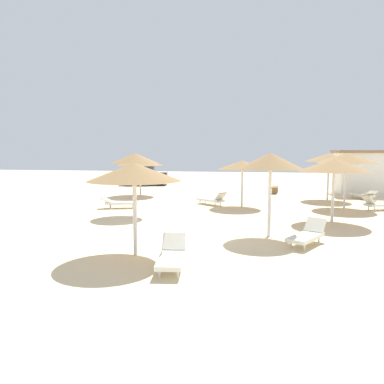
{
  "coord_description": "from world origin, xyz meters",
  "views": [
    {
      "loc": [
        2.79,
        -13.07,
        3.05
      ],
      "look_at": [
        0.0,
        3.0,
        1.2
      ],
      "focal_mm": 33.75,
      "sensor_mm": 36.0,
      "label": 1
    }
  ],
  "objects_px": {
    "parasol_4": "(135,159)",
    "lounger_2": "(212,199)",
    "parasol_6": "(334,165)",
    "parasol_1": "(329,157)",
    "parasol_2": "(242,165)",
    "parasol_3": "(134,172)",
    "parasol_7": "(140,162)",
    "lounger_3": "(172,256)",
    "parasol_0": "(270,161)",
    "lounger_1": "(363,195)",
    "beach_cabana": "(370,172)",
    "parked_car": "(145,176)",
    "lounger_0": "(307,235)",
    "parasol_5": "(346,158)",
    "lounger_5": "(379,204)",
    "bench_0": "(275,189)",
    "lounger_4": "(119,202)"
  },
  "relations": [
    {
      "from": "parasol_4",
      "to": "lounger_2",
      "type": "xyz_separation_m",
      "value": [
        3.23,
        3.84,
        -2.38
      ]
    },
    {
      "from": "parasol_6",
      "to": "parasol_1",
      "type": "bearing_deg",
      "value": 80.76
    },
    {
      "from": "parasol_2",
      "to": "parasol_3",
      "type": "xyz_separation_m",
      "value": [
        -2.77,
        -9.92,
        0.15
      ]
    },
    {
      "from": "parasol_7",
      "to": "lounger_3",
      "type": "relative_size",
      "value": 1.63
    },
    {
      "from": "lounger_2",
      "to": "parasol_7",
      "type": "bearing_deg",
      "value": 146.76
    },
    {
      "from": "parasol_0",
      "to": "parasol_3",
      "type": "bearing_deg",
      "value": -142.45
    },
    {
      "from": "lounger_1",
      "to": "beach_cabana",
      "type": "relative_size",
      "value": 0.42
    },
    {
      "from": "parasol_7",
      "to": "lounger_3",
      "type": "height_order",
      "value": "parasol_7"
    },
    {
      "from": "parasol_1",
      "to": "parked_car",
      "type": "bearing_deg",
      "value": 151.8
    },
    {
      "from": "lounger_0",
      "to": "parasol_5",
      "type": "bearing_deg",
      "value": 69.84
    },
    {
      "from": "lounger_5",
      "to": "parasol_6",
      "type": "bearing_deg",
      "value": -129.15
    },
    {
      "from": "lounger_1",
      "to": "parasol_0",
      "type": "bearing_deg",
      "value": -119.26
    },
    {
      "from": "parasol_1",
      "to": "lounger_0",
      "type": "distance_m",
      "value": 12.22
    },
    {
      "from": "parasol_3",
      "to": "parasol_7",
      "type": "relative_size",
      "value": 0.87
    },
    {
      "from": "bench_0",
      "to": "parked_car",
      "type": "height_order",
      "value": "parked_car"
    },
    {
      "from": "parasol_6",
      "to": "lounger_3",
      "type": "distance_m",
      "value": 9.25
    },
    {
      "from": "lounger_3",
      "to": "parasol_6",
      "type": "bearing_deg",
      "value": 52.89
    },
    {
      "from": "lounger_2",
      "to": "lounger_4",
      "type": "xyz_separation_m",
      "value": [
        -4.78,
        -2.04,
        -0.01
      ]
    },
    {
      "from": "lounger_0",
      "to": "parked_car",
      "type": "xyz_separation_m",
      "value": [
        -11.54,
        19.35,
        0.5
      ]
    },
    {
      "from": "parasol_0",
      "to": "lounger_3",
      "type": "relative_size",
      "value": 1.55
    },
    {
      "from": "lounger_3",
      "to": "parasol_5",
      "type": "bearing_deg",
      "value": 58.81
    },
    {
      "from": "lounger_2",
      "to": "bench_0",
      "type": "xyz_separation_m",
      "value": [
        3.87,
        6.47,
        0.02
      ]
    },
    {
      "from": "parasol_7",
      "to": "lounger_1",
      "type": "xyz_separation_m",
      "value": [
        14.59,
        0.46,
        -1.99
      ]
    },
    {
      "from": "lounger_1",
      "to": "parasol_1",
      "type": "bearing_deg",
      "value": -165.72
    },
    {
      "from": "lounger_0",
      "to": "lounger_4",
      "type": "xyz_separation_m",
      "value": [
        -8.9,
        6.21,
        -0.01
      ]
    },
    {
      "from": "bench_0",
      "to": "parasol_5",
      "type": "bearing_deg",
      "value": -62.6
    },
    {
      "from": "lounger_1",
      "to": "beach_cabana",
      "type": "xyz_separation_m",
      "value": [
        1.23,
        3.16,
        1.27
      ]
    },
    {
      "from": "lounger_1",
      "to": "parasol_6",
      "type": "bearing_deg",
      "value": -113.38
    },
    {
      "from": "lounger_1",
      "to": "lounger_4",
      "type": "xyz_separation_m",
      "value": [
        -14.0,
        -6.02,
        -0.0
      ]
    },
    {
      "from": "parasol_4",
      "to": "bench_0",
      "type": "distance_m",
      "value": 12.74
    },
    {
      "from": "parasol_1",
      "to": "beach_cabana",
      "type": "bearing_deg",
      "value": 46.81
    },
    {
      "from": "parasol_7",
      "to": "bench_0",
      "type": "bearing_deg",
      "value": 17.67
    },
    {
      "from": "parasol_7",
      "to": "lounger_0",
      "type": "height_order",
      "value": "parasol_7"
    },
    {
      "from": "parasol_5",
      "to": "beach_cabana",
      "type": "relative_size",
      "value": 0.64
    },
    {
      "from": "parasol_2",
      "to": "beach_cabana",
      "type": "xyz_separation_m",
      "value": [
        8.73,
        7.53,
        -0.71
      ]
    },
    {
      "from": "parasol_0",
      "to": "parasol_2",
      "type": "bearing_deg",
      "value": 99.99
    },
    {
      "from": "parasol_6",
      "to": "bench_0",
      "type": "height_order",
      "value": "parasol_6"
    },
    {
      "from": "parasol_5",
      "to": "beach_cabana",
      "type": "distance_m",
      "value": 7.86
    },
    {
      "from": "parasol_3",
      "to": "lounger_0",
      "type": "xyz_separation_m",
      "value": [
        5.17,
        2.06,
        -2.12
      ]
    },
    {
      "from": "parasol_7",
      "to": "beach_cabana",
      "type": "xyz_separation_m",
      "value": [
        15.82,
        3.62,
        -0.72
      ]
    },
    {
      "from": "parasol_1",
      "to": "bench_0",
      "type": "relative_size",
      "value": 1.9
    },
    {
      "from": "beach_cabana",
      "to": "parked_car",
      "type": "bearing_deg",
      "value": 167.52
    },
    {
      "from": "parasol_4",
      "to": "lounger_0",
      "type": "height_order",
      "value": "parasol_4"
    },
    {
      "from": "parked_car",
      "to": "beach_cabana",
      "type": "distance_m",
      "value": 18.32
    },
    {
      "from": "parasol_3",
      "to": "parasol_7",
      "type": "xyz_separation_m",
      "value": [
        -4.32,
        13.83,
        -0.14
      ]
    },
    {
      "from": "lounger_1",
      "to": "bench_0",
      "type": "xyz_separation_m",
      "value": [
        -5.35,
        2.48,
        0.03
      ]
    },
    {
      "from": "lounger_2",
      "to": "parked_car",
      "type": "relative_size",
      "value": 0.44
    },
    {
      "from": "parasol_4",
      "to": "beach_cabana",
      "type": "height_order",
      "value": "beach_cabana"
    },
    {
      "from": "parasol_2",
      "to": "parasol_4",
      "type": "bearing_deg",
      "value": -145.05
    },
    {
      "from": "lounger_2",
      "to": "lounger_3",
      "type": "relative_size",
      "value": 0.97
    }
  ]
}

